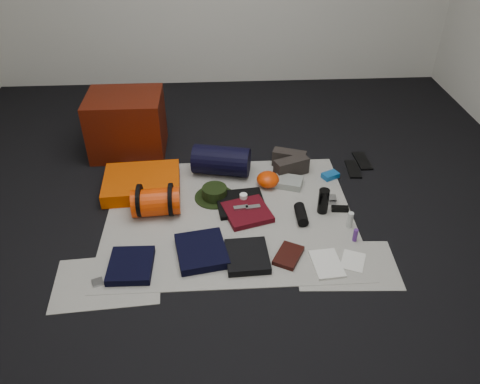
{
  "coord_description": "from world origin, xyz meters",
  "views": [
    {
      "loc": [
        -0.07,
        -2.4,
        1.91
      ],
      "look_at": [
        0.07,
        0.12,
        0.1
      ],
      "focal_mm": 35.0,
      "sensor_mm": 36.0,
      "label": 1
    }
  ],
  "objects": [
    {
      "name": "sack_strap_right",
      "position": [
        -0.38,
        0.04,
        0.11
      ],
      "size": [
        0.03,
        0.22,
        0.22
      ],
      "primitive_type": "cylinder",
      "rotation": [
        0.0,
        1.57,
        0.0
      ],
      "color": "black",
      "rests_on": "newspaper_mat"
    },
    {
      "name": "map_booklet",
      "position": [
        0.54,
        -0.49,
        0.01
      ],
      "size": [
        0.18,
        0.25,
        0.01
      ],
      "primitive_type": "cube",
      "rotation": [
        0.0,
        0.0,
        0.08
      ],
      "color": "silver",
      "rests_on": "newspaper_mat"
    },
    {
      "name": "stuff_sack",
      "position": [
        -0.48,
        0.04,
        0.1
      ],
      "size": [
        0.32,
        0.2,
        0.18
      ],
      "primitive_type": "cylinder",
      "rotation": [
        0.0,
        1.57,
        0.08
      ],
      "color": "red",
      "rests_on": "newspaper_mat"
    },
    {
      "name": "toiletry_clear",
      "position": [
        0.75,
        -0.17,
        0.06
      ],
      "size": [
        0.05,
        0.05,
        0.11
      ],
      "primitive_type": "cylinder",
      "rotation": [
        0.0,
        0.0,
        -0.42
      ],
      "color": "#BABFBA",
      "rests_on": "newspaper_mat"
    },
    {
      "name": "key_cluster",
      "position": [
        -0.75,
        -0.56,
        0.01
      ],
      "size": [
        0.08,
        0.08,
        0.01
      ],
      "primitive_type": "cube",
      "rotation": [
        0.0,
        0.0,
        0.37
      ],
      "color": "#A9AAAE",
      "rests_on": "newspaper_mat"
    },
    {
      "name": "cyan_case",
      "position": [
        0.75,
        0.39,
        0.02
      ],
      "size": [
        0.14,
        0.12,
        0.04
      ],
      "primitive_type": "cube",
      "rotation": [
        0.0,
        0.0,
        0.47
      ],
      "color": "#0E4E8F",
      "rests_on": "newspaper_mat"
    },
    {
      "name": "red_shirt",
      "position": [
        0.11,
        -0.01,
        0.02
      ],
      "size": [
        0.35,
        0.35,
        0.04
      ],
      "primitive_type": "cube",
      "rotation": [
        0.0,
        0.0,
        0.29
      ],
      "color": "#4B0810",
      "rests_on": "newspaper_mat"
    },
    {
      "name": "boonie_brim",
      "position": [
        -0.09,
        0.2,
        0.01
      ],
      "size": [
        0.3,
        0.3,
        0.01
      ],
      "primitive_type": "cylinder",
      "rotation": [
        0.0,
        0.0,
        0.06
      ],
      "color": "black",
      "rests_on": "newspaper_mat"
    },
    {
      "name": "orange_stuff_sack",
      "position": [
        0.28,
        0.32,
        0.06
      ],
      "size": [
        0.21,
        0.21,
        0.1
      ],
      "primitive_type": "ellipsoid",
      "rotation": [
        0.0,
        0.0,
        0.41
      ],
      "color": "red",
      "rests_on": "newspaper_mat"
    },
    {
      "name": "paperback_book",
      "position": [
        0.33,
        -0.42,
        0.02
      ],
      "size": [
        0.21,
        0.24,
        0.03
      ],
      "primitive_type": "cube",
      "rotation": [
        0.0,
        0.0,
        -0.5
      ],
      "color": "black",
      "rests_on": "newspaper_mat"
    },
    {
      "name": "navy_duffel",
      "position": [
        -0.04,
        0.5,
        0.11
      ],
      "size": [
        0.45,
        0.3,
        0.21
      ],
      "primitive_type": "cylinder",
      "rotation": [
        0.0,
        1.57,
        -0.22
      ],
      "color": "black",
      "rests_on": "newspaper_mat"
    },
    {
      "name": "compact_camera",
      "position": [
        0.67,
        0.1,
        0.03
      ],
      "size": [
        0.11,
        0.08,
        0.04
      ],
      "primitive_type": "cube",
      "rotation": [
        0.0,
        0.0,
        -0.1
      ],
      "color": "#A9AAAE",
      "rests_on": "newspaper_mat"
    },
    {
      "name": "flip_flop_right",
      "position": [
        1.05,
        0.61,
        0.01
      ],
      "size": [
        0.1,
        0.25,
        0.01
      ],
      "primitive_type": "cube",
      "rotation": [
        0.0,
        0.0,
        0.02
      ],
      "color": "black",
      "rests_on": "floor"
    },
    {
      "name": "hiking_boot_left",
      "position": [
        0.47,
        0.46,
        0.07
      ],
      "size": [
        0.27,
        0.18,
        0.13
      ],
      "primitive_type": "cube",
      "rotation": [
        0.0,
        0.0,
        0.37
      ],
      "color": "#2C2622",
      "rests_on": "newspaper_mat"
    },
    {
      "name": "trousers_charcoal",
      "position": [
        0.08,
        -0.42,
        0.03
      ],
      "size": [
        0.26,
        0.29,
        0.04
      ],
      "primitive_type": "cube",
      "rotation": [
        0.0,
        0.0,
        0.05
      ],
      "color": "black",
      "rests_on": "newspaper_mat"
    },
    {
      "name": "sleeping_pad",
      "position": [
        -0.6,
        0.33,
        0.05
      ],
      "size": [
        0.55,
        0.46,
        0.09
      ],
      "primitive_type": "cube",
      "rotation": [
        0.0,
        0.0,
        0.06
      ],
      "color": "#D34802",
      "rests_on": "newspaper_mat"
    },
    {
      "name": "black_tshirt",
      "position": [
        0.08,
        0.1,
        0.02
      ],
      "size": [
        0.34,
        0.32,
        0.03
      ],
      "primitive_type": "cube",
      "rotation": [
        0.0,
        0.0,
        0.11
      ],
      "color": "black",
      "rests_on": "newspaper_mat"
    },
    {
      "name": "energy_bar_b",
      "position": [
        0.15,
        0.01,
        0.05
      ],
      "size": [
        0.1,
        0.05,
        0.01
      ],
      "primitive_type": "cube",
      "rotation": [
        0.0,
        0.0,
        0.14
      ],
      "color": "#A9AAAE",
      "rests_on": "red_shirt"
    },
    {
      "name": "red_cabinet",
      "position": [
        -0.76,
        0.89,
        0.23
      ],
      "size": [
        0.56,
        0.47,
        0.47
      ],
      "primitive_type": "cube",
      "rotation": [
        0.0,
        0.0,
        0.0
      ],
      "color": "#4D1105",
      "rests_on": "floor"
    },
    {
      "name": "newspaper_sheet_front_left",
      "position": [
        -0.7,
        -0.55,
        0.0
      ],
      "size": [
        0.61,
        0.44,
        0.0
      ],
      "primitive_type": "cube",
      "rotation": [
        0.0,
        0.0,
        0.07
      ],
      "color": "beige",
      "rests_on": "floor"
    },
    {
      "name": "toiletry_purple",
      "position": [
        0.75,
        -0.3,
        0.05
      ],
      "size": [
        0.03,
        0.03,
        0.08
      ],
      "primitive_type": "cylinder",
      "rotation": [
        0.0,
        0.0,
        -0.14
      ],
      "color": "#51267B",
      "rests_on": "newspaper_mat"
    },
    {
      "name": "sack_strap_left",
      "position": [
        -0.58,
        0.04,
        0.11
      ],
      "size": [
        0.02,
        0.22,
        0.22
      ],
      "primitive_type": "cylinder",
      "rotation": [
        0.0,
        1.57,
        0.0
      ],
      "color": "black",
      "rests_on": "newspaper_mat"
    },
    {
      "name": "energy_bar_a",
      "position": [
        0.07,
        0.01,
        0.05
      ],
      "size": [
        0.1,
        0.05,
        0.01
      ],
      "primitive_type": "cube",
      "rotation": [
        0.0,
        0.0,
        0.14
      ],
      "color": "#A9AAAE",
      "rests_on": "red_shirt"
    },
    {
      "name": "flip_flop_left",
      "position": [
        0.95,
        0.49,
        0.01
      ],
      "size": [
        0.1,
        0.24,
        0.01
      ],
      "primitive_type": "cube",
      "rotation": [
        0.0,
        0.0,
        -0.07
      ],
      "color": "black",
      "rests_on": "floor"
    },
    {
      "name": "boonie_crown",
      "position": [
        -0.09,
        0.2,
        0.05
      ],
      "size": [
        0.17,
        0.17,
        0.07
      ],
      "primitive_type": "cylinder",
      "color": "black",
      "rests_on": "boonie_brim"
    },
    {
      "name": "speaker",
      "position": [
        0.46,
        -0.07,
        0.04
      ],
      "size": [
        0.07,
        0.18,
        0.07
      ],
      "primitive_type": "cylinder",
      "rotation": [
        1.57,
        0.0,
        -0.01
      ],
      "color": "black",
      "rests_on": "newspaper_mat"
    },
    {
      "name": "trousers_navy_b",
      "position": [
        -0.18,
        -0.37,
        0.03
      ],
      "size": [
        0.33,
        0.37,
        0.05
      ],
      "primitive_type": "cube",
      "rotation": [
        0.0,
        0.0,
        0.18
      ],
      "color": "black",
      "rests_on": "newspaper_mat"
    },
    {
      "name": "floor",
      "position": [
        0.0,
        0.0,
        -0.01
      ],
      "size": [
        4.5,
        4.5,
        0.02
      ],
      "primitive_type": "cube",
      "color": "black",
      "rests_on": "ground"
    },
    {
      "name": "newspaper_mat",
      "position": [
        0.0,
        0.0,
        0.0
      ],
      "size": [
        1.6,
        1.3,
        0.01
      ],
      "primitive_type": "cube",
      "color": "beige",
      "rests_on": "floor"
    },
    {
      "name": "trousers_navy_a",
      "position": [
        -0.58,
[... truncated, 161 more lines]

